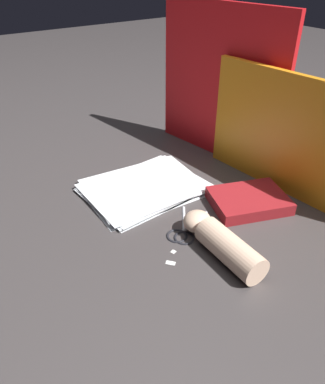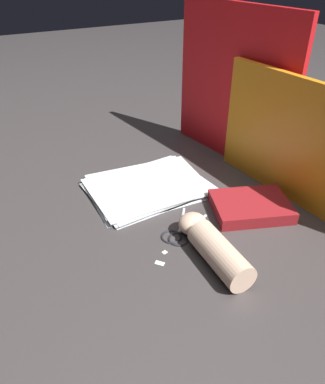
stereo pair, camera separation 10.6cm
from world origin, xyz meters
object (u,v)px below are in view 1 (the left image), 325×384
Objects in this scene: paper_stack at (144,188)px; scissors at (183,231)px; book_closed at (249,201)px; hand_forearm at (222,242)px.

paper_stack reaches higher than scissors.
book_closed is (0.26, 0.21, 0.01)m from paper_stack.
scissors is at bearing -93.11° from book_closed.
hand_forearm reaches higher than scissors.
book_closed reaches higher than paper_stack.
paper_stack is 1.43× the size of hand_forearm.
paper_stack is 1.48× the size of book_closed.
paper_stack is at bearing 179.79° from hand_forearm.
hand_forearm is at bearing -62.86° from book_closed.
hand_forearm is at bearing -0.21° from paper_stack.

